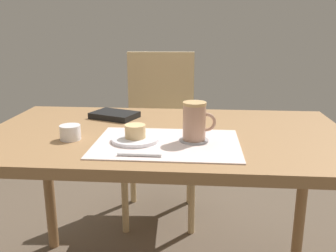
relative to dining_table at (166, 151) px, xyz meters
name	(u,v)px	position (x,y,z in m)	size (l,w,h in m)	color
dining_table	(166,151)	(0.00, 0.00, 0.00)	(1.31, 0.76, 0.72)	#997047
wooden_chair	(160,130)	(-0.10, 0.76, -0.14)	(0.44, 0.44, 0.94)	#D1B27F
placemat	(167,143)	(0.02, -0.14, 0.08)	(0.47, 0.34, 0.00)	silver
pastry_plate	(135,139)	(-0.09, -0.13, 0.09)	(0.16, 0.16, 0.01)	white
pastry	(135,131)	(-0.09, -0.13, 0.11)	(0.07, 0.07, 0.04)	#E5BC7F
coffee_coaster	(194,140)	(0.10, -0.11, 0.08)	(0.10, 0.10, 0.01)	#99999E
coffee_mug	(195,121)	(0.11, -0.11, 0.15)	(0.11, 0.08, 0.13)	tan
teaspoon	(139,155)	(-0.05, -0.28, 0.08)	(0.01, 0.01, 0.13)	silver
sugar_bowl	(70,132)	(-0.31, -0.12, 0.10)	(0.07, 0.07, 0.05)	white
small_book	(115,115)	(-0.23, 0.19, 0.09)	(0.18, 0.12, 0.02)	black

